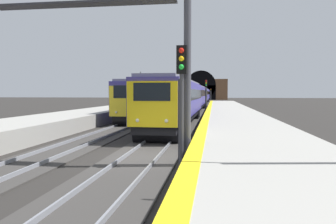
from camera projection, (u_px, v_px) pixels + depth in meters
ground_plane at (144, 157)px, 14.08m from camera, size 320.00×320.00×0.00m
platform_right at (253, 148)px, 13.38m from camera, size 112.00×4.93×1.07m
platform_right_edge_strip at (200, 134)px, 13.66m from camera, size 112.00×0.50×0.01m
track_main_line at (144, 156)px, 14.08m from camera, size 160.00×3.13×0.21m
track_adjacent_line at (54, 154)px, 14.69m from camera, size 160.00×2.96×0.21m
train_main_approaching at (197, 96)px, 58.18m from camera, size 84.64×3.14×3.89m
train_adjacent_platform at (163, 96)px, 46.11m from camera, size 40.96×3.21×4.88m
railway_signal_near at (182, 94)px, 11.93m from camera, size 0.39×0.38×4.60m
railway_signal_mid at (206, 92)px, 47.22m from camera, size 0.39×0.38×4.74m
railway_signal_far at (211, 93)px, 112.64m from camera, size 0.39×0.38×4.30m
overhead_signal_gantry at (83, 29)px, 12.60m from camera, size 0.70×8.60×7.15m
tunnel_portal at (201, 89)px, 125.73m from camera, size 2.63×20.59×11.53m
catenary_mast_near at (141, 89)px, 64.92m from camera, size 0.22×2.46×7.09m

